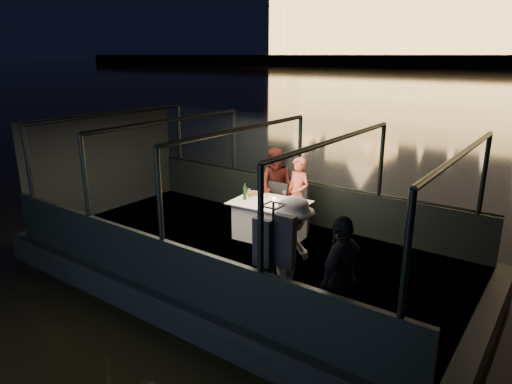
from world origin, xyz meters
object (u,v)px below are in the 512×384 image
Objects in this scene: chair_port_left at (273,209)px; coat_stand at (273,261)px; person_woman_coral at (298,195)px; passenger_dark at (341,274)px; person_man_maroon at (277,191)px; passenger_stripe at (292,253)px; chair_port_right at (295,212)px; dining_table_central at (270,220)px; wine_bottle at (245,192)px.

coat_stand is (1.92, -2.88, 0.45)m from chair_port_left.
passenger_dark is (2.36, -2.89, 0.10)m from person_woman_coral.
person_man_maroon is 0.99× the size of passenger_stripe.
passenger_stripe is at bearing -43.62° from chair_port_right.
coat_stand is (1.45, -2.98, 0.45)m from chair_port_right.
coat_stand reaches higher than chair_port_left.
person_woman_coral is at bearing 75.18° from dining_table_central.
coat_stand is 1.05× the size of passenger_dark.
person_woman_coral reaches higher than dining_table_central.
passenger_stripe is 2.84m from wine_bottle.
person_woman_coral is 0.92× the size of passenger_stripe.
person_woman_coral is (-0.05, 0.19, 0.30)m from chair_port_right.
chair_port_left is 0.57× the size of passenger_stripe.
passenger_dark is (2.79, -2.60, 0.40)m from chair_port_left.
passenger_stripe reaches higher than person_man_maroon.
wine_bottle is at bearing 133.94° from coat_stand.
chair_port_left reaches higher than dining_table_central.
passenger_stripe is 5.05× the size of wine_bottle.
chair_port_right is 2.94m from passenger_stripe.
passenger_stripe reaches higher than dining_table_central.
dining_table_central is 0.74m from wine_bottle.
person_man_maroon is (-0.53, 0.02, 0.00)m from person_woman_coral.
person_man_maroon is at bearing -131.20° from passenger_dark.
dining_table_central is 0.86× the size of passenger_stripe.
dining_table_central is at bearing -90.88° from person_woman_coral.
chair_port_right is at bearing -135.32° from passenger_dark.
passenger_dark is (2.56, -2.14, 0.47)m from dining_table_central.
wine_bottle is (-0.16, -0.93, 0.17)m from person_man_maroon.
passenger_dark reaches higher than chair_port_right.
wine_bottle is (-0.73, -0.72, 0.47)m from chair_port_right.
passenger_stripe is (1.71, -1.96, 0.47)m from dining_table_central.
chair_port_right is at bearing 66.25° from dining_table_central.
passenger_stripe is at bearing -39.18° from wine_bottle.
chair_port_left is 1.04× the size of chair_port_right.
person_woman_coral is at bearing 53.00° from wine_bottle.
person_man_maroon is (-0.10, 0.32, 0.30)m from chair_port_left.
chair_port_left is at bearing -81.04° from person_man_maroon.
dining_table_central is at bearing -75.49° from person_man_maroon.
coat_stand is at bearing 165.03° from passenger_stripe.
person_woman_coral is at bearing 16.75° from passenger_stripe.
passenger_stripe is at bearing -61.75° from person_man_maroon.
coat_stand reaches higher than dining_table_central.
chair_port_left is at bearing -128.92° from passenger_dark.
dining_table_central is 3.37m from passenger_dark.
chair_port_right is (0.47, 0.10, 0.00)m from chair_port_left.
person_woman_coral is at bearing 119.65° from chair_port_right.
coat_stand is at bearing -46.06° from wine_bottle.
chair_port_left is 0.45m from person_man_maroon.
dining_table_central is 3.00m from coat_stand.
passenger_dark is 4.94× the size of wine_bottle.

